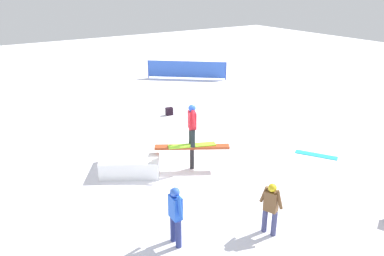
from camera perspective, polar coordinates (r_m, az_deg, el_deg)
The scene contains 9 objects.
ground_plane at distance 12.10m, azimuth 0.00°, elevation -6.19°, with size 60.00×60.00×0.00m, color white.
rail_feature at distance 11.80m, azimuth 0.00°, elevation -3.28°, with size 2.15×1.46×0.80m.
snow_kicker_ramp at distance 12.08m, azimuth -9.23°, elevation -5.09°, with size 1.80×1.50×0.55m, color white.
main_rider_on_rail at distance 11.49m, azimuth 0.00°, elevation 0.32°, with size 1.49×0.84×1.36m.
bystander_blue at distance 8.53m, azimuth -2.53°, elevation -12.83°, with size 0.22×0.61×1.47m.
bystander_brown at distance 9.07m, azimuth 11.91°, elevation -11.57°, with size 0.29×0.58×1.34m.
loose_snowboard_cyan at distance 13.67m, azimuth 18.40°, elevation -3.91°, with size 1.40×0.28×0.02m, color #25BBC8.
backpack_on_snow at distance 16.80m, azimuth -3.48°, elevation 2.55°, with size 0.30×0.22×0.34m, color black.
safety_fence at distance 22.98m, azimuth -0.82°, elevation 8.92°, with size 3.71×3.11×1.10m.
Camera 1 is at (-5.85, -8.97, 5.64)m, focal length 35.00 mm.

